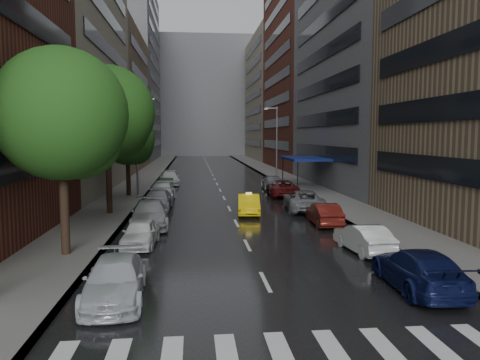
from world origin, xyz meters
name	(u,v)px	position (x,y,z in m)	size (l,w,h in m)	color
ground	(286,324)	(0.00, 0.00, 0.00)	(220.00, 220.00, 0.00)	gray
road	(213,176)	(0.00, 50.00, 0.01)	(14.00, 140.00, 0.01)	black
sidewalk_left	(146,176)	(-9.00, 50.00, 0.07)	(4.00, 140.00, 0.15)	gray
sidewalk_right	(279,175)	(9.00, 50.00, 0.07)	(4.00, 140.00, 0.15)	gray
crosswalk	(309,354)	(0.20, -2.00, 0.01)	(13.15, 2.80, 0.01)	silver
buildings_left	(109,65)	(-15.00, 58.79, 15.99)	(8.00, 108.00, 38.00)	maroon
buildings_right	(311,72)	(15.00, 56.70, 15.03)	(8.05, 109.10, 36.00)	#937A5B
building_far	(202,97)	(0.00, 118.00, 16.00)	(40.00, 14.00, 32.00)	slate
tree_near	(61,114)	(-8.60, 8.57, 6.54)	(6.00, 6.00, 9.56)	#382619
tree_mid	(107,113)	(-8.60, 20.05, 7.16)	(6.56, 6.56, 10.45)	#382619
tree_far	(127,138)	(-8.60, 29.86, 5.30)	(4.86, 4.86, 7.75)	#382619
taxi	(249,204)	(1.19, 19.33, 0.71)	(1.50, 4.29, 1.41)	yellow
parked_cars_left	(157,200)	(-5.40, 21.78, 0.74)	(2.60, 42.44, 1.59)	silver
parked_cars_right	(306,202)	(5.40, 19.63, 0.75)	(3.17, 36.68, 1.58)	#0E1441
street_lamp_left	(138,143)	(-7.72, 30.00, 4.89)	(1.74, 0.22, 9.00)	gray
street_lamp_right	(276,141)	(7.72, 45.00, 4.89)	(1.74, 0.22, 9.00)	gray
awning	(305,159)	(8.98, 35.00, 3.13)	(4.00, 8.00, 3.12)	navy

